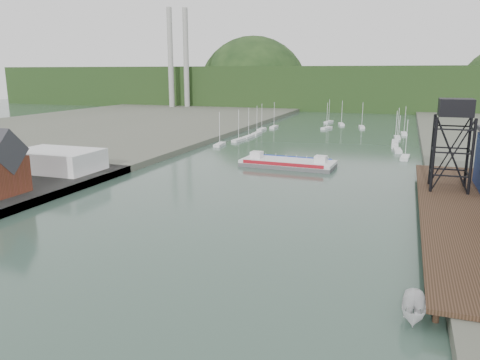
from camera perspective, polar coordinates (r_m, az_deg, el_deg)
The scene contains 10 objects.
ground at distance 46.96m, azimuth -19.57°, elevation -16.57°, with size 600.00×600.00×0.00m, color #2E483B.
west_land at distance 164.34m, azimuth -27.26°, elevation 3.68°, with size 120.00×400.00×3.20m, color #4C5142.
east_pier at distance 79.48m, azimuth 26.03°, elevation -3.43°, with size 14.00×70.00×2.45m.
white_shed at distance 109.38m, azimuth -21.40°, elevation 2.25°, with size 18.00×12.00×4.50m, color silver.
lift_tower at distance 89.71m, azimuth 24.76°, elevation 7.40°, with size 6.50×6.50×16.00m.
marina_sailboats at distance 173.10m, azimuth 10.42°, elevation 5.43°, with size 57.71×92.65×0.90m.
smokestacks at distance 295.32m, azimuth -7.53°, elevation 14.36°, with size 11.20×8.20×60.00m.
distant_hills at distance 334.10m, azimuth 14.40°, elevation 10.54°, with size 500.00×120.00×80.00m.
chain_ferry at distance 114.83m, azimuth 5.84°, elevation 2.08°, with size 23.00×10.31×3.25m.
motorboat at distance 47.77m, azimuth 20.46°, elevation -14.58°, with size 2.20×5.84×2.26m, color silver.
Camera 1 is at (26.98, -31.08, 22.61)m, focal length 35.00 mm.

